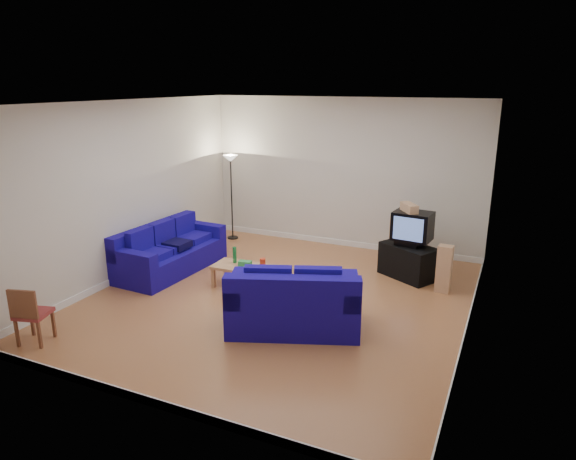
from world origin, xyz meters
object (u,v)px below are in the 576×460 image
at_px(tv_stand, 408,261).
at_px(sofa_loveseat, 293,306).
at_px(sofa_three_seat, 169,253).
at_px(television, 412,226).
at_px(coffee_table, 244,269).

bearing_deg(tv_stand, sofa_loveseat, -81.85).
height_order(sofa_three_seat, television, television).
distance_m(sofa_three_seat, television, 4.61).
height_order(sofa_loveseat, television, television).
height_order(sofa_loveseat, coffee_table, sofa_loveseat).
bearing_deg(sofa_loveseat, coffee_table, 121.67).
bearing_deg(sofa_loveseat, sofa_three_seat, 137.40).
distance_m(sofa_three_seat, coffee_table, 1.75).
bearing_deg(television, sofa_loveseat, -105.32).
distance_m(sofa_loveseat, coffee_table, 1.80).
xyz_separation_m(coffee_table, tv_stand, (2.52, 1.68, -0.04)).
relative_size(sofa_loveseat, tv_stand, 2.13).
xyz_separation_m(sofa_loveseat, coffee_table, (-1.43, 1.09, -0.01)).
distance_m(sofa_loveseat, tv_stand, 2.98).
bearing_deg(coffee_table, tv_stand, 33.62).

